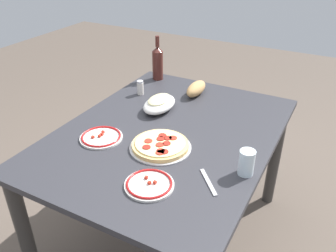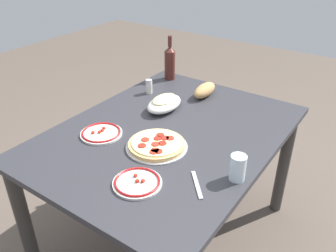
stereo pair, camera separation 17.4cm
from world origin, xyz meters
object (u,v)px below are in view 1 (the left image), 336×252
(dining_table, at_px, (168,149))
(wine_bottle, at_px, (158,62))
(water_glass, at_px, (246,163))
(bread_loaf, at_px, (196,89))
(baked_pasta_dish, at_px, (159,103))
(side_plate_near, at_px, (149,184))
(spice_shaker, at_px, (140,88))
(side_plate_far, at_px, (101,137))
(pepperoni_pizza, at_px, (160,145))

(dining_table, relative_size, wine_bottle, 4.62)
(water_glass, bearing_deg, bread_loaf, 39.13)
(baked_pasta_dish, xyz_separation_m, bread_loaf, (0.28, -0.10, -0.00))
(baked_pasta_dish, relative_size, water_glass, 2.15)
(side_plate_near, distance_m, spice_shaker, 0.87)
(side_plate_far, bearing_deg, baked_pasta_dish, -14.02)
(pepperoni_pizza, xyz_separation_m, side_plate_near, (-0.26, -0.09, -0.01))
(dining_table, bearing_deg, pepperoni_pizza, -164.95)
(side_plate_near, height_order, side_plate_far, same)
(baked_pasta_dish, relative_size, side_plate_near, 1.21)
(spice_shaker, bearing_deg, side_plate_far, -168.70)
(baked_pasta_dish, distance_m, spice_shaker, 0.24)
(pepperoni_pizza, relative_size, baked_pasta_dish, 1.20)
(baked_pasta_dish, distance_m, side_plate_far, 0.41)
(wine_bottle, height_order, side_plate_near, wine_bottle)
(side_plate_near, bearing_deg, spice_shaker, 34.35)
(side_plate_far, distance_m, bread_loaf, 0.71)
(pepperoni_pizza, relative_size, water_glass, 2.58)
(pepperoni_pizza, distance_m, wine_bottle, 0.84)
(pepperoni_pizza, bearing_deg, water_glass, -90.20)
(dining_table, height_order, water_glass, water_glass)
(pepperoni_pizza, xyz_separation_m, bread_loaf, (0.61, 0.10, 0.02))
(baked_pasta_dish, height_order, bread_loaf, same)
(wine_bottle, xyz_separation_m, side_plate_far, (-0.79, -0.13, -0.11))
(dining_table, bearing_deg, baked_pasta_dish, 39.83)
(bread_loaf, bearing_deg, pepperoni_pizza, -171.02)
(bread_loaf, bearing_deg, water_glass, -140.87)
(water_glass, height_order, bread_loaf, water_glass)
(water_glass, xyz_separation_m, side_plate_near, (-0.26, 0.31, -0.05))
(wine_bottle, xyz_separation_m, spice_shaker, (-0.26, -0.03, -0.07))
(dining_table, distance_m, water_glass, 0.50)
(bread_loaf, relative_size, spice_shaker, 2.32)
(dining_table, relative_size, side_plate_near, 6.71)
(baked_pasta_dish, height_order, side_plate_far, baked_pasta_dish)
(dining_table, height_order, baked_pasta_dish, baked_pasta_dish)
(dining_table, relative_size, water_glass, 11.96)
(side_plate_near, height_order, spice_shaker, spice_shaker)
(pepperoni_pizza, relative_size, wine_bottle, 1.00)
(side_plate_far, bearing_deg, wine_bottle, 9.60)
(side_plate_near, bearing_deg, bread_loaf, 12.39)
(side_plate_near, bearing_deg, water_glass, -50.32)
(side_plate_far, height_order, spice_shaker, spice_shaker)
(bread_loaf, bearing_deg, baked_pasta_dish, 161.36)
(wine_bottle, height_order, side_plate_far, wine_bottle)
(side_plate_near, relative_size, bread_loaf, 0.98)
(pepperoni_pizza, xyz_separation_m, wine_bottle, (0.72, 0.42, 0.10))
(dining_table, height_order, side_plate_far, side_plate_far)
(water_glass, relative_size, side_plate_near, 0.56)
(pepperoni_pizza, bearing_deg, spice_shaker, 40.75)
(baked_pasta_dish, height_order, spice_shaker, spice_shaker)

